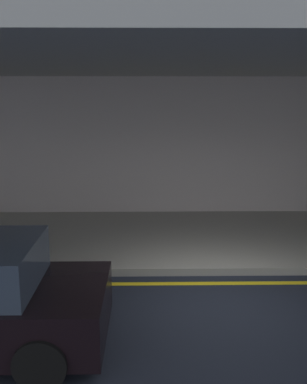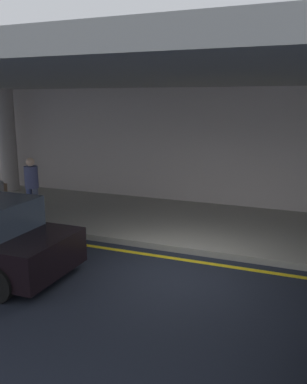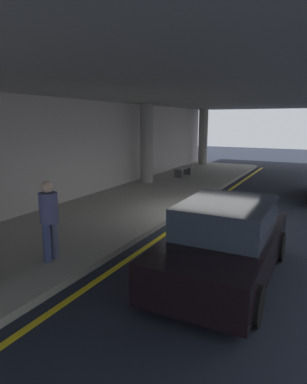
{
  "view_description": "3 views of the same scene",
  "coord_description": "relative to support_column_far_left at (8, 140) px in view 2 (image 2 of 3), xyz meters",
  "views": [
    {
      "loc": [
        -1.22,
        -7.06,
        3.4
      ],
      "look_at": [
        -1.07,
        2.57,
        1.29
      ],
      "focal_mm": 42.71,
      "sensor_mm": 36.0,
      "label": 1
    },
    {
      "loc": [
        2.41,
        -7.31,
        3.4
      ],
      "look_at": [
        -1.19,
        1.72,
        1.2
      ],
      "focal_mm": 38.01,
      "sensor_mm": 36.0,
      "label": 2
    },
    {
      "loc": [
        -9.91,
        -3.05,
        3.01
      ],
      "look_at": [
        -0.23,
        1.93,
        0.71
      ],
      "focal_mm": 31.57,
      "sensor_mm": 36.0,
      "label": 3
    }
  ],
  "objects": [
    {
      "name": "ceiling_overhang",
      "position": [
        8.0,
        -1.87,
        1.97
      ],
      "size": [
        28.0,
        13.2,
        0.3
      ],
      "primitive_type": "cube",
      "color": "gray",
      "rests_on": "support_column_far_left"
    },
    {
      "name": "terminal_back_wall",
      "position": [
        8.0,
        0.88,
        -0.07
      ],
      "size": [
        26.0,
        0.3,
        3.8
      ],
      "primitive_type": "cube",
      "color": "#BCB1AD",
      "rests_on": "ground"
    },
    {
      "name": "ground_plane",
      "position": [
        8.0,
        -4.47,
        -1.97
      ],
      "size": [
        60.0,
        60.0,
        0.0
      ],
      "primitive_type": "plane",
      "color": "black"
    },
    {
      "name": "sidewalk",
      "position": [
        8.0,
        -1.37,
        -1.9
      ],
      "size": [
        26.0,
        4.2,
        0.15
      ],
      "primitive_type": "cube",
      "color": "gray",
      "rests_on": "ground"
    },
    {
      "name": "suitcase_upright_primary",
      "position": [
        1.04,
        -1.68,
        -1.51
      ],
      "size": [
        0.36,
        0.22,
        0.9
      ],
      "rotation": [
        0.0,
        0.0,
        -0.15
      ],
      "color": "#906D50",
      "rests_on": "sidewalk"
    },
    {
      "name": "support_column_far_left",
      "position": [
        0.0,
        0.0,
        0.0
      ],
      "size": [
        0.6,
        0.6,
        3.65
      ],
      "primitive_type": "cylinder",
      "color": "gray",
      "rests_on": "sidewalk"
    },
    {
      "name": "traveler_with_luggage",
      "position": [
        3.02,
        -2.58,
        -0.86
      ],
      "size": [
        0.38,
        0.38,
        1.68
      ],
      "rotation": [
        0.0,
        0.0,
        2.6
      ],
      "color": "#404C83",
      "rests_on": "sidewalk"
    },
    {
      "name": "lane_stripe_yellow",
      "position": [
        8.0,
        -3.82,
        -1.97
      ],
      "size": [
        26.0,
        0.14,
        0.01
      ],
      "primitive_type": "cube",
      "color": "yellow",
      "rests_on": "ground"
    }
  ]
}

